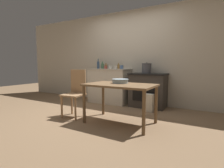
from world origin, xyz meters
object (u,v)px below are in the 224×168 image
object	(u,v)px
cup_mid_right	(116,67)
cup_center_right	(122,67)
chair	(75,92)
cup_right	(110,67)
flour_sack	(148,103)
bottle_center_left	(118,66)
bottle_left	(103,66)
work_table	(120,89)
stock_pot	(147,68)
cup_center	(106,67)
bottle_far_left	(98,65)
mixing_bowl_large	(120,81)
bottle_mid_left	(106,66)
stove	(148,90)

from	to	relation	value
cup_mid_right	cup_center_right	bearing A→B (deg)	39.53
chair	cup_right	xyz separation A→B (m)	(-0.01, 1.43, 0.49)
flour_sack	cup_center_right	distance (m)	1.20
chair	bottle_center_left	bearing A→B (deg)	79.55
bottle_left	work_table	bearing A→B (deg)	-47.93
stock_pot	bottle_left	bearing A→B (deg)	175.88
stock_pot	cup_center	world-z (taller)	stock_pot
flour_sack	bottle_far_left	world-z (taller)	bottle_far_left
chair	bottle_left	size ratio (longest dim) A/B	4.70
work_table	bottle_center_left	xyz separation A→B (m)	(-0.89, 1.60, 0.40)
bottle_left	bottle_center_left	xyz separation A→B (m)	(0.51, 0.05, -0.01)
cup_center	bottle_center_left	bearing A→B (deg)	44.70
bottle_far_left	bottle_left	world-z (taller)	bottle_far_left
flour_sack	stock_pot	bearing A→B (deg)	115.73
flour_sack	mixing_bowl_large	distance (m)	1.09
work_table	cup_center	distance (m)	1.81
work_table	cup_right	bearing A→B (deg)	126.89
chair	bottle_mid_left	distance (m)	1.70
bottle_mid_left	cup_right	xyz separation A→B (m)	(0.25, -0.17, -0.02)
cup_center_right	cup_mid_right	world-z (taller)	cup_center_right
bottle_mid_left	cup_center_right	distance (m)	0.65
mixing_bowl_large	bottle_center_left	xyz separation A→B (m)	(-0.82, 1.46, 0.26)
bottle_left	cup_center_right	distance (m)	0.79
bottle_far_left	bottle_mid_left	xyz separation A→B (m)	(0.26, 0.01, -0.05)
work_table	cup_mid_right	bearing A→B (deg)	122.19
work_table	bottle_center_left	world-z (taller)	bottle_center_left
bottle_center_left	cup_center_right	size ratio (longest dim) A/B	1.69
flour_sack	bottle_left	bearing A→B (deg)	161.79
bottle_far_left	cup_mid_right	xyz separation A→B (m)	(0.76, -0.29, -0.07)
flour_sack	work_table	bearing A→B (deg)	-100.72
stock_pot	cup_center_right	bearing A→B (deg)	-168.10
chair	cup_center	distance (m)	1.50
work_table	chair	world-z (taller)	chair
bottle_far_left	cup_right	distance (m)	0.54
chair	stock_pot	world-z (taller)	stock_pot
bottle_center_left	cup_right	xyz separation A→B (m)	(-0.12, -0.25, -0.02)
cup_center	cup_center_right	xyz separation A→B (m)	(0.51, -0.02, 0.01)
work_table	bottle_mid_left	bearing A→B (deg)	129.67
cup_center	bottle_far_left	bearing A→B (deg)	155.01
cup_right	work_table	bearing A→B (deg)	-53.11
mixing_bowl_large	cup_center_right	size ratio (longest dim) A/B	3.18
stock_pot	bottle_left	size ratio (longest dim) A/B	1.32
bottle_far_left	bottle_mid_left	bearing A→B (deg)	2.79
mixing_bowl_large	cup_center	distance (m)	1.64
stock_pot	mixing_bowl_large	world-z (taller)	stock_pot
bottle_mid_left	cup_mid_right	distance (m)	0.59
bottle_far_left	cup_mid_right	distance (m)	0.82
stove	chair	xyz separation A→B (m)	(-1.04, -1.52, 0.08)
flour_sack	mixing_bowl_large	size ratio (longest dim) A/B	1.29
stock_pot	bottle_center_left	distance (m)	0.90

